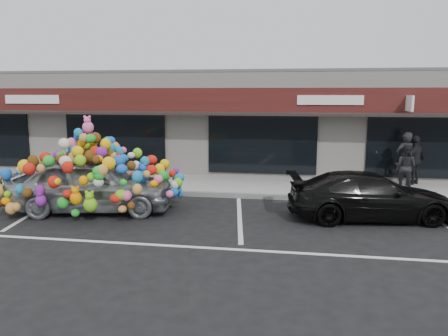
% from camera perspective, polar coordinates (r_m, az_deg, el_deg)
% --- Properties ---
extents(ground, '(90.00, 90.00, 0.00)m').
position_cam_1_polar(ground, '(12.63, -10.85, -6.06)').
color(ground, black).
rests_on(ground, ground).
extents(shop_building, '(24.00, 7.20, 4.31)m').
position_cam_1_polar(shop_building, '(20.32, -2.86, 6.25)').
color(shop_building, silver).
rests_on(shop_building, ground).
extents(sidewalk, '(26.00, 3.00, 0.15)m').
position_cam_1_polar(sidewalk, '(16.31, -6.06, -2.07)').
color(sidewalk, '#9A9994').
rests_on(sidewalk, ground).
extents(kerb, '(26.00, 0.18, 0.16)m').
position_cam_1_polar(kerb, '(14.90, -7.57, -3.23)').
color(kerb, slate).
rests_on(kerb, ground).
extents(parking_stripe_left, '(0.73, 4.37, 0.01)m').
position_cam_1_polar(parking_stripe_left, '(14.19, -22.84, -4.89)').
color(parking_stripe_left, silver).
rests_on(parking_stripe_left, ground).
extents(parking_stripe_mid, '(0.73, 4.37, 0.01)m').
position_cam_1_polar(parking_stripe_mid, '(12.17, 2.05, -6.48)').
color(parking_stripe_mid, silver).
rests_on(parking_stripe_mid, ground).
extents(parking_stripe_right, '(0.73, 4.37, 0.01)m').
position_cam_1_polar(parking_stripe_right, '(12.71, 27.17, -6.87)').
color(parking_stripe_right, silver).
rests_on(parking_stripe_right, ground).
extents(lane_line, '(14.00, 0.12, 0.01)m').
position_cam_1_polar(lane_line, '(9.97, -4.43, -10.23)').
color(lane_line, silver).
rests_on(lane_line, ground).
extents(toy_car, '(3.35, 5.24, 2.88)m').
position_cam_1_polar(toy_car, '(13.16, -16.88, -1.30)').
color(toy_car, '#93999C').
rests_on(toy_car, ground).
extents(black_sedan, '(2.42, 4.64, 1.28)m').
position_cam_1_polar(black_sedan, '(12.55, 18.50, -3.48)').
color(black_sedan, black).
rests_on(black_sedan, ground).
extents(pedestrian_a, '(0.82, 0.69, 1.92)m').
position_cam_1_polar(pedestrian_a, '(16.59, 22.55, 1.06)').
color(pedestrian_a, '#25242A').
rests_on(pedestrian_a, sidewalk).
extents(pedestrian_b, '(0.94, 0.89, 1.53)m').
position_cam_1_polar(pedestrian_b, '(16.23, 22.60, 0.19)').
color(pedestrian_b, black).
rests_on(pedestrian_b, sidewalk).
extents(pedestrian_c, '(1.04, 1.03, 1.76)m').
position_cam_1_polar(pedestrian_c, '(17.11, 23.70, 0.96)').
color(pedestrian_c, '#242227').
rests_on(pedestrian_c, sidewalk).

